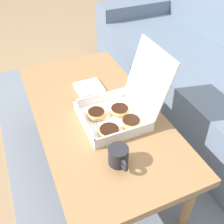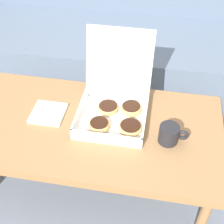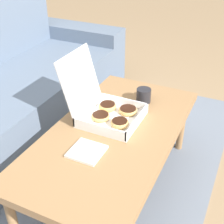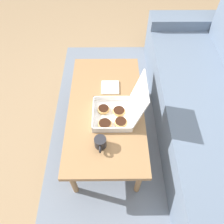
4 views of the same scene
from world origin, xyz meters
The scene contains 6 objects.
ground_plane centered at (0.00, 0.00, 0.00)m, with size 12.00×12.00×0.00m, color #937756.
area_rug centered at (0.00, 0.30, 0.01)m, with size 2.66×1.91×0.01m, color slate.
coffee_table centered at (0.00, -0.13, 0.38)m, with size 1.19×0.61×0.42m.
pastry_box centered at (0.10, -0.04, 0.48)m, with size 0.31×0.38×0.35m.
coffee_mug centered at (0.35, -0.16, 0.46)m, with size 0.13×0.09×0.08m.
napkin_stack centered at (-0.21, -0.09, 0.42)m, with size 0.15×0.15×0.01m.
Camera 1 is at (0.99, -0.47, 1.30)m, focal length 42.00 mm.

